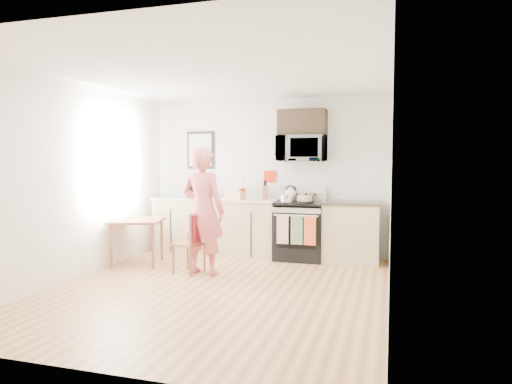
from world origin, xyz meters
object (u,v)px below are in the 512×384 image
(microwave, at_px, (302,149))
(cake, at_px, (305,199))
(range, at_px, (300,232))
(chair, at_px, (196,235))
(person, at_px, (203,211))
(dining_table, at_px, (137,224))

(microwave, height_order, cake, microwave)
(range, relative_size, microwave, 1.53)
(cake, bearing_deg, range, 136.78)
(chair, bearing_deg, cake, 60.41)
(range, bearing_deg, person, -130.28)
(range, xyz_separation_m, person, (-1.11, -1.31, 0.44))
(dining_table, bearing_deg, cake, 22.63)
(person, xyz_separation_m, cake, (1.20, 1.22, 0.09))
(microwave, distance_m, cake, 0.82)
(person, height_order, chair, person)
(chair, bearing_deg, person, 53.97)
(person, xyz_separation_m, chair, (-0.08, -0.07, -0.33))
(range, xyz_separation_m, dining_table, (-2.28, -1.07, 0.17))
(dining_table, xyz_separation_m, cake, (2.37, 0.99, 0.36))
(person, height_order, dining_table, person)
(cake, bearing_deg, microwave, 115.53)
(microwave, height_order, person, microwave)
(microwave, distance_m, chair, 2.25)
(person, bearing_deg, chair, 47.28)
(range, distance_m, cake, 0.55)
(person, xyz_separation_m, dining_table, (-1.17, 0.23, -0.27))
(chair, distance_m, cake, 1.87)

